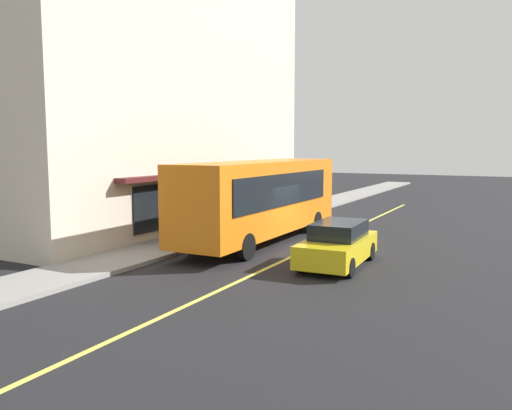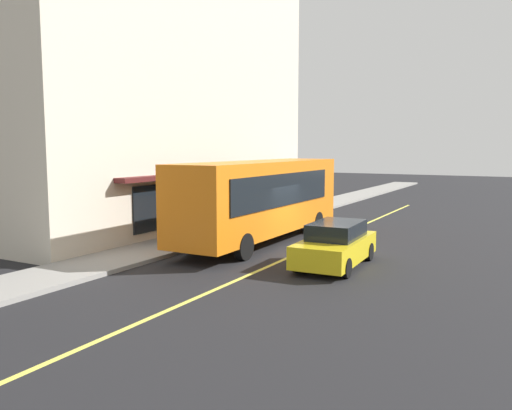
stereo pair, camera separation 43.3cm
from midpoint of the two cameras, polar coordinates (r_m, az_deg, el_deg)
ground at (r=21.19m, az=6.57°, el=-4.77°), size 120.00×120.00×0.00m
sidewalk at (r=23.60m, az=-5.18°, el=-3.42°), size 80.00×2.55×0.15m
lane_centre_stripe at (r=21.19m, az=6.57°, el=-4.76°), size 36.00×0.16×0.01m
storefront_building at (r=29.98m, az=-13.64°, el=11.51°), size 20.42×12.16×13.71m
bus at (r=22.20m, az=1.25°, el=0.96°), size 11.14×2.65×3.50m
traffic_light at (r=27.36m, az=1.79°, el=3.14°), size 0.30×0.52×3.20m
car_yellow at (r=18.09m, az=9.45°, el=-4.36°), size 4.37×2.00×1.52m
pedestrian_waiting at (r=28.70m, az=0.35°, el=0.51°), size 0.34×0.34×1.66m
pedestrian_at_corner at (r=25.35m, az=-1.31°, el=-0.08°), size 0.34×0.34×1.79m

